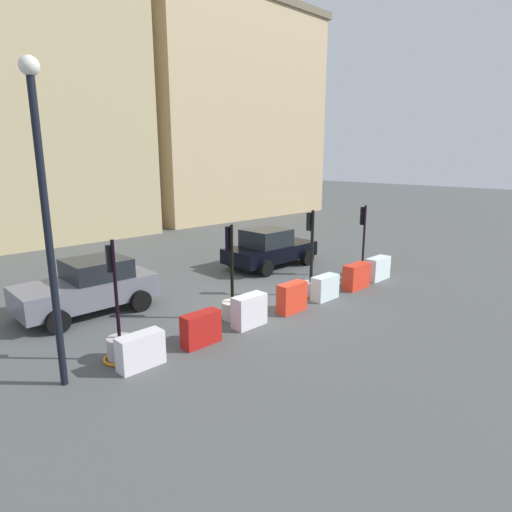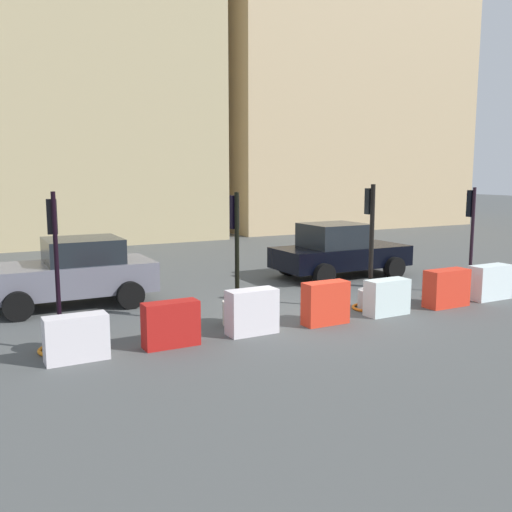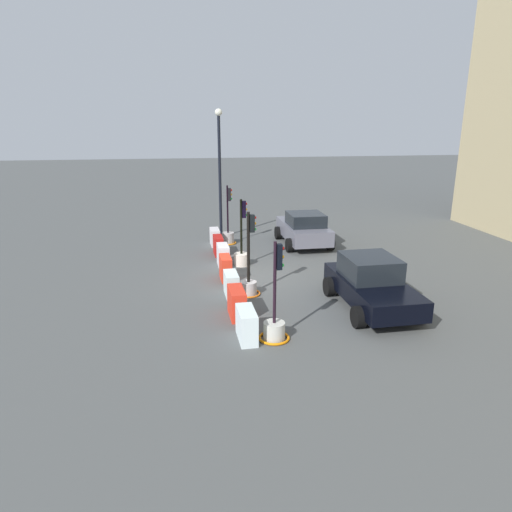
% 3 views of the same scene
% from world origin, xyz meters
% --- Properties ---
extents(ground_plane, '(120.00, 120.00, 0.00)m').
position_xyz_m(ground_plane, '(0.00, 0.00, 0.00)').
color(ground_plane, '#4C4F4E').
extents(traffic_light_0, '(0.82, 0.82, 2.89)m').
position_xyz_m(traffic_light_0, '(-5.30, -0.22, 0.46)').
color(traffic_light_0, '#ADA6A4').
rests_on(traffic_light_0, ground_plane).
extents(traffic_light_1, '(0.63, 0.63, 2.81)m').
position_xyz_m(traffic_light_1, '(-1.67, -0.03, 0.54)').
color(traffic_light_1, beige).
rests_on(traffic_light_1, ground_plane).
extents(traffic_light_2, '(0.84, 0.84, 2.95)m').
position_xyz_m(traffic_light_2, '(1.72, -0.23, 0.54)').
color(traffic_light_2, beige).
rests_on(traffic_light_2, ground_plane).
extents(traffic_light_3, '(0.88, 0.88, 2.83)m').
position_xyz_m(traffic_light_3, '(5.22, -0.03, 0.44)').
color(traffic_light_3, beige).
rests_on(traffic_light_3, ground_plane).
extents(construction_barrier_0, '(1.07, 0.44, 0.80)m').
position_xyz_m(construction_barrier_0, '(-5.13, -0.89, 0.40)').
color(construction_barrier_0, silver).
rests_on(construction_barrier_0, ground_plane).
extents(construction_barrier_1, '(1.05, 0.41, 0.85)m').
position_xyz_m(construction_barrier_1, '(-3.42, -0.87, 0.43)').
color(construction_barrier_1, '#B11915').
rests_on(construction_barrier_1, ground_plane).
extents(construction_barrier_2, '(1.03, 0.46, 0.91)m').
position_xyz_m(construction_barrier_2, '(-1.71, -0.81, 0.45)').
color(construction_barrier_2, silver).
rests_on(construction_barrier_2, ground_plane).
extents(construction_barrier_3, '(1.02, 0.42, 0.92)m').
position_xyz_m(construction_barrier_3, '(0.02, -0.88, 0.46)').
color(construction_barrier_3, red).
rests_on(construction_barrier_3, ground_plane).
extents(construction_barrier_4, '(1.04, 0.46, 0.81)m').
position_xyz_m(construction_barrier_4, '(1.72, -0.85, 0.41)').
color(construction_barrier_4, silver).
rests_on(construction_barrier_4, ground_plane).
extents(construction_barrier_5, '(1.14, 0.48, 0.90)m').
position_xyz_m(construction_barrier_5, '(3.52, -0.88, 0.45)').
color(construction_barrier_5, red).
rests_on(construction_barrier_5, ground_plane).
extents(construction_barrier_6, '(1.14, 0.49, 0.88)m').
position_xyz_m(construction_barrier_6, '(5.11, -0.80, 0.44)').
color(construction_barrier_6, white).
rests_on(construction_barrier_6, ground_plane).
extents(car_black_sedan, '(4.22, 2.27, 1.67)m').
position_xyz_m(car_black_sedan, '(3.49, 3.51, 0.81)').
color(car_black_sedan, black).
rests_on(car_black_sedan, ground_plane).
extents(car_grey_saloon, '(4.01, 2.26, 1.63)m').
position_xyz_m(car_grey_saloon, '(-4.47, 3.41, 0.81)').
color(car_grey_saloon, slate).
rests_on(car_grey_saloon, ground_plane).
extents(street_lamp_post, '(0.36, 0.36, 6.44)m').
position_xyz_m(street_lamp_post, '(-6.69, -0.45, 3.89)').
color(street_lamp_post, black).
rests_on(street_lamp_post, ground_plane).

